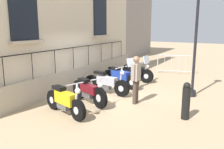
# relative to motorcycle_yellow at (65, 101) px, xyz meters

# --- Properties ---
(ground_plane) EXTENTS (60.00, 60.00, 0.00)m
(ground_plane) POSITION_rel_motorcycle_yellow_xyz_m (0.17, 2.57, -0.42)
(ground_plane) COLOR tan
(motorcycle_yellow) EXTENTS (1.91, 0.80, 1.08)m
(motorcycle_yellow) POSITION_rel_motorcycle_yellow_xyz_m (0.00, 0.00, 0.00)
(motorcycle_yellow) COLOR black
(motorcycle_yellow) RESTS_ON ground_plane
(motorcycle_maroon) EXTENTS (1.91, 0.91, 0.98)m
(motorcycle_maroon) POSITION_rel_motorcycle_yellow_xyz_m (0.03, 1.24, 0.00)
(motorcycle_maroon) COLOR black
(motorcycle_maroon) RESTS_ON ground_plane
(motorcycle_silver) EXTENTS (2.16, 0.60, 1.12)m
(motorcycle_silver) POSITION_rel_motorcycle_yellow_xyz_m (-0.07, 2.60, -0.00)
(motorcycle_silver) COLOR black
(motorcycle_silver) RESTS_ON ground_plane
(motorcycle_blue) EXTENTS (2.10, 0.98, 1.35)m
(motorcycle_blue) POSITION_rel_motorcycle_yellow_xyz_m (-0.08, 3.86, 0.02)
(motorcycle_blue) COLOR black
(motorcycle_blue) RESTS_ON ground_plane
(motorcycle_black) EXTENTS (1.94, 0.62, 1.29)m
(motorcycle_black) POSITION_rel_motorcycle_yellow_xyz_m (0.10, 5.09, 0.02)
(motorcycle_black) COLOR black
(motorcycle_black) RESTS_ON ground_plane
(lamppost) EXTENTS (0.34, 0.34, 4.01)m
(lamppost) POSITION_rel_motorcycle_yellow_xyz_m (3.00, 3.83, 1.94)
(lamppost) COLOR black
(lamppost) RESTS_ON ground_plane
(crowd_barrier) EXTENTS (1.90, 0.44, 1.05)m
(crowd_barrier) POSITION_rel_motorcycle_yellow_xyz_m (1.30, 7.85, 0.14)
(crowd_barrier) COLOR #B7B7BF
(crowd_barrier) RESTS_ON ground_plane
(bollard) EXTENTS (0.23, 0.23, 1.09)m
(bollard) POSITION_rel_motorcycle_yellow_xyz_m (3.27, 1.40, 0.13)
(bollard) COLOR black
(bollard) RESTS_ON ground_plane
(pedestrian_standing) EXTENTS (0.22, 0.53, 1.65)m
(pedestrian_standing) POSITION_rel_motorcycle_yellow_xyz_m (1.44, 2.02, 0.51)
(pedestrian_standing) COLOR #47382D
(pedestrian_standing) RESTS_ON ground_plane
(distant_building) EXTENTS (4.81, 6.41, 6.62)m
(distant_building) POSITION_rel_motorcycle_yellow_xyz_m (-5.82, 13.78, 2.89)
(distant_building) COLOR gray
(distant_building) RESTS_ON ground_plane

